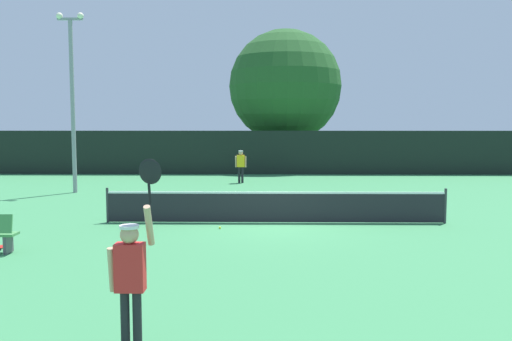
{
  "coord_description": "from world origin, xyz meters",
  "views": [
    {
      "loc": [
        -0.36,
        -16.11,
        3.06
      ],
      "look_at": [
        -0.63,
        2.15,
        1.42
      ],
      "focal_mm": 37.42,
      "sensor_mm": 36.0,
      "label": 1
    }
  ],
  "objects": [
    {
      "name": "ground_plane",
      "position": [
        0.0,
        0.0,
        0.0
      ],
      "size": [
        120.0,
        120.0,
        0.0
      ],
      "primitive_type": "plane",
      "color": "#387F4C"
    },
    {
      "name": "tennis_net",
      "position": [
        0.0,
        0.0,
        0.51
      ],
      "size": [
        10.4,
        0.08,
        1.07
      ],
      "color": "#232328",
      "rests_on": "ground"
    },
    {
      "name": "perimeter_fence",
      "position": [
        0.0,
        15.41,
        1.29
      ],
      "size": [
        38.93,
        0.12,
        2.59
      ],
      "primitive_type": "cube",
      "color": "black",
      "rests_on": "ground"
    },
    {
      "name": "player_serving",
      "position": [
        -2.09,
        -9.32,
        1.15
      ],
      "size": [
        0.68,
        0.4,
        2.59
      ],
      "color": "red",
      "rests_on": "ground"
    },
    {
      "name": "player_receiving",
      "position": [
        -1.53,
        10.82,
        1.01
      ],
      "size": [
        0.57,
        0.24,
        1.65
      ],
      "rotation": [
        0.0,
        0.0,
        3.14
      ],
      "color": "yellow",
      "rests_on": "ground"
    },
    {
      "name": "tennis_ball",
      "position": [
        -1.63,
        -0.95,
        0.03
      ],
      "size": [
        0.07,
        0.07,
        0.07
      ],
      "primitive_type": "sphere",
      "color": "#CCE033",
      "rests_on": "ground"
    },
    {
      "name": "spare_racket",
      "position": [
        -6.81,
        -3.35,
        0.02
      ],
      "size": [
        0.28,
        0.52,
        0.04
      ],
      "color": "black",
      "rests_on": "ground"
    },
    {
      "name": "light_pole",
      "position": [
        -8.65,
        6.99,
        4.43
      ],
      "size": [
        1.18,
        0.28,
        7.74
      ],
      "color": "gray",
      "rests_on": "ground"
    },
    {
      "name": "large_tree",
      "position": [
        1.04,
        19.49,
        5.46
      ],
      "size": [
        7.42,
        7.42,
        9.17
      ],
      "color": "brown",
      "rests_on": "ground"
    },
    {
      "name": "parked_car_near",
      "position": [
        -2.83,
        21.07,
        0.78
      ],
      "size": [
        2.46,
        4.42,
        1.69
      ],
      "rotation": [
        0.0,
        0.0,
        0.14
      ],
      "color": "red",
      "rests_on": "ground"
    },
    {
      "name": "parked_car_mid",
      "position": [
        2.51,
        23.96,
        0.78
      ],
      "size": [
        2.09,
        4.28,
        1.69
      ],
      "rotation": [
        0.0,
        0.0,
        0.05
      ],
      "color": "white",
      "rests_on": "ground"
    },
    {
      "name": "parked_car_far",
      "position": [
        6.14,
        22.7,
        0.78
      ],
      "size": [
        2.06,
        4.27,
        1.69
      ],
      "rotation": [
        0.0,
        0.0,
        -0.04
      ],
      "color": "black",
      "rests_on": "ground"
    }
  ]
}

